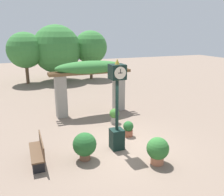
{
  "coord_description": "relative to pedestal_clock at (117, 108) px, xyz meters",
  "views": [
    {
      "loc": [
        -3.56,
        -7.64,
        4.37
      ],
      "look_at": [
        -0.31,
        0.56,
        1.91
      ],
      "focal_mm": 38.0,
      "sensor_mm": 36.0,
      "label": 1
    }
  ],
  "objects": [
    {
      "name": "potted_plant_far_right",
      "position": [
        0.87,
        -1.52,
        -1.12
      ],
      "size": [
        0.77,
        0.77,
        0.95
      ],
      "color": "#B26B4C",
      "rests_on": "ground"
    },
    {
      "name": "potted_plant_near_left",
      "position": [
        0.93,
        2.52,
        -1.24
      ],
      "size": [
        0.49,
        0.49,
        0.74
      ],
      "color": "gray",
      "rests_on": "ground"
    },
    {
      "name": "potted_plant_near_right",
      "position": [
        0.9,
        0.87,
        -1.29
      ],
      "size": [
        0.45,
        0.45,
        0.67
      ],
      "color": "#9E563D",
      "rests_on": "ground"
    },
    {
      "name": "pergola",
      "position": [
        0.31,
        4.4,
        0.47
      ],
      "size": [
        4.44,
        1.16,
        2.9
      ],
      "color": "gray",
      "rests_on": "ground"
    },
    {
      "name": "potted_plant_far_left",
      "position": [
        -1.37,
        -0.35,
        -1.08
      ],
      "size": [
        0.84,
        0.84,
        1.0
      ],
      "color": "brown",
      "rests_on": "ground"
    },
    {
      "name": "park_bench",
      "position": [
        -2.9,
        0.04,
        -1.2
      ],
      "size": [
        0.42,
        1.58,
        0.89
      ],
      "rotation": [
        0.0,
        0.0,
        -1.57
      ],
      "color": "brown",
      "rests_on": "ground"
    },
    {
      "name": "ground_plane",
      "position": [
        0.31,
        -0.06,
        -1.64
      ],
      "size": [
        60.0,
        60.0,
        0.0
      ],
      "primitive_type": "plane",
      "color": "#7F6B5B"
    },
    {
      "name": "tree_line",
      "position": [
        0.21,
        14.12,
        1.25
      ],
      "size": [
        8.85,
        4.3,
        5.03
      ],
      "color": "brown",
      "rests_on": "ground"
    },
    {
      "name": "pedestal_clock",
      "position": [
        0.0,
        0.0,
        0.0
      ],
      "size": [
        0.53,
        0.58,
        3.46
      ],
      "color": "black",
      "rests_on": "ground"
    }
  ]
}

